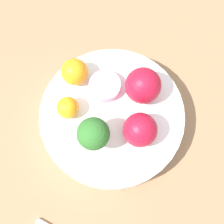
{
  "coord_description": "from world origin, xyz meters",
  "views": [
    {
      "loc": [
        -0.11,
        -0.09,
        0.53
      ],
      "look_at": [
        0.0,
        0.0,
        0.07
      ],
      "focal_mm": 50.0,
      "sensor_mm": 36.0,
      "label": 1
    }
  ],
  "objects_px": {
    "apple_red": "(140,130)",
    "small_cup": "(105,86)",
    "orange_front": "(68,108)",
    "broccoli": "(93,134)",
    "apple_green": "(143,86)",
    "orange_back": "(75,72)",
    "bowl": "(112,118)"
  },
  "relations": [
    {
      "from": "bowl",
      "to": "orange_back",
      "type": "xyz_separation_m",
      "value": [
        0.01,
        0.08,
        0.04
      ]
    },
    {
      "from": "bowl",
      "to": "orange_front",
      "type": "bearing_deg",
      "value": 124.43
    },
    {
      "from": "orange_back",
      "to": "small_cup",
      "type": "xyz_separation_m",
      "value": [
        0.01,
        -0.05,
        -0.01
      ]
    },
    {
      "from": "apple_green",
      "to": "orange_back",
      "type": "relative_size",
      "value": 1.32
    },
    {
      "from": "orange_back",
      "to": "small_cup",
      "type": "distance_m",
      "value": 0.05
    },
    {
      "from": "bowl",
      "to": "orange_front",
      "type": "relative_size",
      "value": 6.7
    },
    {
      "from": "apple_green",
      "to": "orange_front",
      "type": "height_order",
      "value": "apple_green"
    },
    {
      "from": "bowl",
      "to": "apple_red",
      "type": "xyz_separation_m",
      "value": [
        -0.0,
        -0.05,
        0.05
      ]
    },
    {
      "from": "apple_green",
      "to": "orange_back",
      "type": "height_order",
      "value": "apple_green"
    },
    {
      "from": "broccoli",
      "to": "small_cup",
      "type": "height_order",
      "value": "broccoli"
    },
    {
      "from": "apple_red",
      "to": "apple_green",
      "type": "distance_m",
      "value": 0.07
    },
    {
      "from": "apple_red",
      "to": "apple_green",
      "type": "xyz_separation_m",
      "value": [
        0.06,
        0.04,
        0.0
      ]
    },
    {
      "from": "broccoli",
      "to": "orange_back",
      "type": "distance_m",
      "value": 0.11
    },
    {
      "from": "bowl",
      "to": "orange_back",
      "type": "bearing_deg",
      "value": 81.67
    },
    {
      "from": "orange_front",
      "to": "small_cup",
      "type": "distance_m",
      "value": 0.07
    },
    {
      "from": "apple_red",
      "to": "small_cup",
      "type": "relative_size",
      "value": 1.02
    },
    {
      "from": "orange_back",
      "to": "small_cup",
      "type": "relative_size",
      "value": 0.84
    },
    {
      "from": "broccoli",
      "to": "small_cup",
      "type": "relative_size",
      "value": 1.34
    },
    {
      "from": "bowl",
      "to": "apple_green",
      "type": "bearing_deg",
      "value": -13.82
    },
    {
      "from": "broccoli",
      "to": "apple_red",
      "type": "distance_m",
      "value": 0.07
    },
    {
      "from": "bowl",
      "to": "small_cup",
      "type": "relative_size",
      "value": 4.53
    },
    {
      "from": "apple_green",
      "to": "orange_front",
      "type": "bearing_deg",
      "value": 143.92
    },
    {
      "from": "broccoli",
      "to": "apple_green",
      "type": "xyz_separation_m",
      "value": [
        0.11,
        -0.01,
        -0.01
      ]
    },
    {
      "from": "orange_front",
      "to": "small_cup",
      "type": "xyz_separation_m",
      "value": [
        0.06,
        -0.02,
        -0.01
      ]
    },
    {
      "from": "bowl",
      "to": "apple_green",
      "type": "xyz_separation_m",
      "value": [
        0.06,
        -0.01,
        0.05
      ]
    },
    {
      "from": "apple_red",
      "to": "orange_front",
      "type": "relative_size",
      "value": 1.51
    },
    {
      "from": "broccoli",
      "to": "apple_green",
      "type": "relative_size",
      "value": 1.21
    },
    {
      "from": "bowl",
      "to": "broccoli",
      "type": "bearing_deg",
      "value": -172.84
    },
    {
      "from": "bowl",
      "to": "apple_green",
      "type": "distance_m",
      "value": 0.08
    },
    {
      "from": "apple_red",
      "to": "apple_green",
      "type": "relative_size",
      "value": 0.92
    },
    {
      "from": "orange_front",
      "to": "orange_back",
      "type": "relative_size",
      "value": 0.81
    },
    {
      "from": "orange_front",
      "to": "bowl",
      "type": "bearing_deg",
      "value": -55.57
    }
  ]
}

